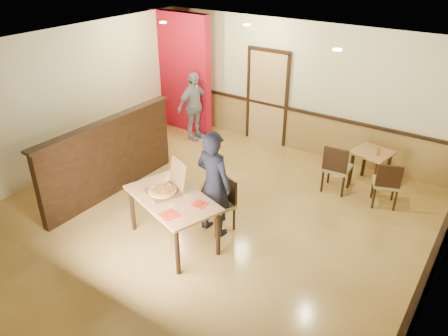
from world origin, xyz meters
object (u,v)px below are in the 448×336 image
(pizza_box, at_px, (166,189))
(condiment, at_px, (378,151))
(main_table, at_px, (172,203))
(side_chair_left, at_px, (336,167))
(side_table, at_px, (371,160))
(diner, at_px, (214,184))
(passerby, at_px, (194,106))
(side_chair_right, at_px, (387,183))
(diner_chair, at_px, (221,202))

(pizza_box, xyz_separation_m, condiment, (2.23, 3.36, -0.10))
(main_table, bearing_deg, condiment, 77.00)
(side_chair_left, distance_m, side_table, 0.76)
(diner, xyz_separation_m, passerby, (-2.54, 2.76, -0.08))
(diner, xyz_separation_m, condiment, (1.71, 2.82, -0.10))
(pizza_box, bearing_deg, side_chair_left, 82.44)
(side_table, relative_size, condiment, 5.51)
(side_table, xyz_separation_m, diner, (-1.59, -2.90, 0.34))
(passerby, bearing_deg, condiment, -79.27)
(side_chair_right, bearing_deg, pizza_box, 26.93)
(side_table, bearing_deg, diner_chair, -119.20)
(passerby, distance_m, condiment, 4.25)
(diner_chair, bearing_deg, passerby, 152.87)
(main_table, distance_m, pizza_box, 0.25)
(side_chair_left, xyz_separation_m, condiment, (0.56, 0.54, 0.26))
(diner_chair, height_order, pizza_box, pizza_box)
(side_chair_right, xyz_separation_m, passerby, (-4.60, 0.47, 0.32))
(main_table, xyz_separation_m, side_table, (1.94, 3.49, -0.17))
(main_table, distance_m, diner_chair, 0.86)
(diner, distance_m, condiment, 3.30)
(diner_chair, distance_m, passerby, 3.69)
(side_chair_left, relative_size, diner, 0.54)
(side_chair_right, bearing_deg, main_table, 29.37)
(side_chair_right, distance_m, diner, 3.11)
(main_table, bearing_deg, diner, 77.42)
(diner_chair, distance_m, condiment, 3.17)
(side_chair_left, distance_m, pizza_box, 3.29)
(diner_chair, distance_m, pizza_box, 0.96)
(side_table, xyz_separation_m, pizza_box, (-2.11, -3.44, 0.34))
(main_table, relative_size, pizza_box, 2.53)
(side_chair_right, bearing_deg, diner, 27.32)
(passerby, xyz_separation_m, pizza_box, (2.02, -3.30, 0.07))
(side_chair_left, distance_m, condiment, 0.82)
(side_chair_right, bearing_deg, side_table, -72.93)
(passerby, bearing_deg, side_table, -78.09)
(passerby, bearing_deg, diner_chair, -125.48)
(side_chair_left, height_order, condiment, side_chair_left)
(main_table, bearing_deg, side_table, 79.08)
(side_chair_right, xyz_separation_m, side_table, (-0.47, 0.61, 0.06))
(main_table, bearing_deg, passerby, 141.24)
(main_table, relative_size, passerby, 1.07)
(main_table, xyz_separation_m, diner_chair, (0.40, 0.73, -0.21))
(side_table, relative_size, pizza_box, 1.13)
(pizza_box, bearing_deg, side_chair_right, 70.60)
(pizza_box, bearing_deg, diner_chair, 73.16)
(side_chair_right, relative_size, passerby, 0.55)
(diner_chair, relative_size, diner, 0.51)
(diner, bearing_deg, condiment, -117.00)
(diner_chair, xyz_separation_m, side_table, (1.54, 2.76, 0.04))
(side_chair_right, relative_size, diner, 0.50)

